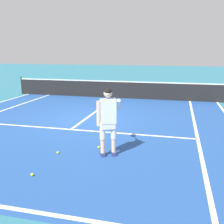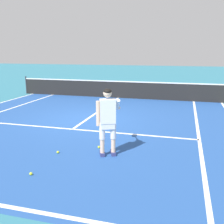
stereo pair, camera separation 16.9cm
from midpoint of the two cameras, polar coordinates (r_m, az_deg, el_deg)
The scene contains 10 objects.
ground_plane at distance 10.31m, azimuth -6.32°, elevation -1.58°, with size 80.00×80.00×0.00m, color teal.
court_inner_surface at distance 9.87m, azimuth -7.29°, elevation -2.26°, with size 10.98×11.32×0.00m, color #234C93.
line_service at distance 9.04m, azimuth -9.44°, elevation -3.76°, with size 8.23×0.10×0.01m, color white.
line_centre_service at distance 11.94m, azimuth -3.37°, elevation 0.52°, with size 0.10×6.40×0.01m, color white.
line_singles_right at distance 9.25m, azimuth 17.27°, elevation -3.80°, with size 0.10×10.92×0.01m, color white.
tennis_net at distance 14.89m, azimuth 0.29°, elevation 4.98°, with size 11.96×0.08×1.07m.
tennis_player at distance 6.50m, azimuth -1.58°, elevation -1.24°, with size 0.56×1.23×1.71m.
tennis_ball_near_feet at distance 7.03m, azimuth -12.38°, elevation -8.63°, with size 0.07×0.07×0.07m, color #CCE02D.
tennis_ball_by_baseline at distance 6.01m, azimuth -17.77°, elevation -12.85°, with size 0.07×0.07×0.07m, color #CCE02D.
tennis_ball_mid_court at distance 7.25m, azimuth -3.57°, elevation -7.64°, with size 0.07×0.07×0.07m, color #CCE02D.
Camera 1 is at (3.43, -9.36, 2.60)m, focal length 42.08 mm.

